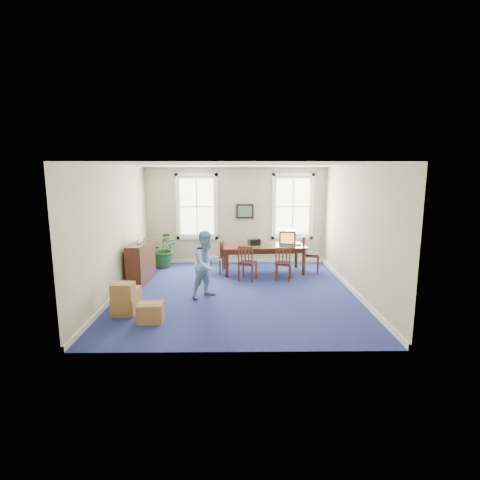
{
  "coord_description": "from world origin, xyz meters",
  "views": [
    {
      "loc": [
        -0.04,
        -9.21,
        3.04
      ],
      "look_at": [
        0.1,
        0.6,
        1.25
      ],
      "focal_mm": 28.0,
      "sensor_mm": 36.0,
      "label": 1
    }
  ],
  "objects_px": {
    "chair_near_left": "(248,263)",
    "man": "(207,264)",
    "conference_table": "(263,259)",
    "potted_plant": "(164,249)",
    "crt_tv": "(287,237)",
    "cardboard_boxes": "(133,297)",
    "credenza": "(141,262)"
  },
  "relations": [
    {
      "from": "chair_near_left",
      "to": "potted_plant",
      "type": "height_order",
      "value": "potted_plant"
    },
    {
      "from": "chair_near_left",
      "to": "potted_plant",
      "type": "distance_m",
      "value": 3.06
    },
    {
      "from": "potted_plant",
      "to": "man",
      "type": "bearing_deg",
      "value": -61.5
    },
    {
      "from": "crt_tv",
      "to": "man",
      "type": "height_order",
      "value": "man"
    },
    {
      "from": "potted_plant",
      "to": "cardboard_boxes",
      "type": "distance_m",
      "value": 4.05
    },
    {
      "from": "conference_table",
      "to": "credenza",
      "type": "xyz_separation_m",
      "value": [
        -3.48,
        -0.99,
        0.14
      ]
    },
    {
      "from": "cardboard_boxes",
      "to": "conference_table",
      "type": "bearing_deg",
      "value": 47.7
    },
    {
      "from": "chair_near_left",
      "to": "potted_plant",
      "type": "bearing_deg",
      "value": -9.67
    },
    {
      "from": "conference_table",
      "to": "cardboard_boxes",
      "type": "distance_m",
      "value": 4.57
    },
    {
      "from": "credenza",
      "to": "potted_plant",
      "type": "height_order",
      "value": "potted_plant"
    },
    {
      "from": "cardboard_boxes",
      "to": "chair_near_left",
      "type": "bearing_deg",
      "value": 44.61
    },
    {
      "from": "conference_table",
      "to": "potted_plant",
      "type": "relative_size",
      "value": 2.07
    },
    {
      "from": "crt_tv",
      "to": "chair_near_left",
      "type": "bearing_deg",
      "value": -135.56
    },
    {
      "from": "chair_near_left",
      "to": "credenza",
      "type": "xyz_separation_m",
      "value": [
        -2.97,
        -0.14,
        0.06
      ]
    },
    {
      "from": "crt_tv",
      "to": "potted_plant",
      "type": "height_order",
      "value": "crt_tv"
    },
    {
      "from": "chair_near_left",
      "to": "potted_plant",
      "type": "relative_size",
      "value": 0.85
    },
    {
      "from": "potted_plant",
      "to": "cardboard_boxes",
      "type": "height_order",
      "value": "potted_plant"
    },
    {
      "from": "crt_tv",
      "to": "man",
      "type": "xyz_separation_m",
      "value": [
        -2.29,
        -2.36,
        -0.25
      ]
    },
    {
      "from": "chair_near_left",
      "to": "potted_plant",
      "type": "xyz_separation_m",
      "value": [
        -2.65,
        1.52,
        0.09
      ]
    },
    {
      "from": "chair_near_left",
      "to": "man",
      "type": "distance_m",
      "value": 1.82
    },
    {
      "from": "man",
      "to": "potted_plant",
      "type": "relative_size",
      "value": 1.37
    },
    {
      "from": "crt_tv",
      "to": "conference_table",
      "type": "bearing_deg",
      "value": -167.19
    },
    {
      "from": "credenza",
      "to": "chair_near_left",
      "type": "bearing_deg",
      "value": 6.07
    },
    {
      "from": "crt_tv",
      "to": "potted_plant",
      "type": "distance_m",
      "value": 3.97
    },
    {
      "from": "conference_table",
      "to": "credenza",
      "type": "bearing_deg",
      "value": -168.54
    },
    {
      "from": "credenza",
      "to": "cardboard_boxes",
      "type": "bearing_deg",
      "value": -76.94
    },
    {
      "from": "man",
      "to": "crt_tv",
      "type": "bearing_deg",
      "value": 3.75
    },
    {
      "from": "man",
      "to": "conference_table",
      "type": "bearing_deg",
      "value": 13.88
    },
    {
      "from": "chair_near_left",
      "to": "cardboard_boxes",
      "type": "xyz_separation_m",
      "value": [
        -2.56,
        -2.53,
        -0.13
      ]
    },
    {
      "from": "conference_table",
      "to": "man",
      "type": "xyz_separation_m",
      "value": [
        -1.55,
        -2.3,
        0.4
      ]
    },
    {
      "from": "conference_table",
      "to": "cardboard_boxes",
      "type": "xyz_separation_m",
      "value": [
        -3.07,
        -3.38,
        -0.05
      ]
    },
    {
      "from": "conference_table",
      "to": "crt_tv",
      "type": "relative_size",
      "value": 4.52
    }
  ]
}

